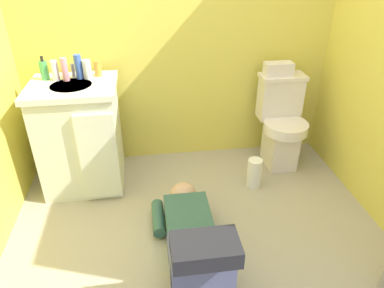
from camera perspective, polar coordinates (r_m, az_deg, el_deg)
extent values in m
cube|color=tan|center=(2.47, 0.75, -13.48)|extent=(2.94, 2.93, 0.04)
cube|color=#DDCD4E|center=(2.83, -2.35, 20.29)|extent=(2.60, 0.08, 2.40)
cube|color=silver|center=(3.06, 13.95, -0.03)|extent=(0.22, 0.30, 0.38)
cylinder|color=silver|center=(2.92, 14.81, 2.61)|extent=(0.35, 0.35, 0.08)
cube|color=silver|center=(3.01, 13.94, 7.14)|extent=(0.34, 0.17, 0.34)
cube|color=silver|center=(2.95, 14.38, 10.45)|extent=(0.36, 0.19, 0.03)
cube|color=silver|center=(2.77, -17.38, 0.79)|extent=(0.56, 0.48, 0.78)
cube|color=silver|center=(2.60, -18.75, 8.70)|extent=(0.60, 0.52, 0.04)
cylinder|color=silver|center=(2.58, -18.79, 8.43)|extent=(0.28, 0.28, 0.05)
cube|color=silver|center=(2.53, -14.69, -2.15)|extent=(0.26, 0.03, 0.66)
cylinder|color=silver|center=(2.71, -18.56, 11.14)|extent=(0.02, 0.02, 0.10)
cube|color=#33594C|center=(2.31, -0.40, -13.48)|extent=(0.29, 0.52, 0.17)
sphere|color=tan|center=(2.56, -1.40, -8.26)|extent=(0.19, 0.19, 0.19)
cube|color=#4B5072|center=(2.00, 1.03, -18.55)|extent=(0.31, 0.28, 0.20)
cube|color=#4B5072|center=(1.82, 1.79, -19.32)|extent=(0.31, 0.12, 0.32)
cube|color=black|center=(1.66, 2.16, -16.55)|extent=(0.31, 0.19, 0.09)
cylinder|color=#33594C|center=(2.44, -5.44, -11.71)|extent=(0.08, 0.30, 0.08)
cube|color=silver|center=(2.91, 13.70, 11.65)|extent=(0.22, 0.11, 0.10)
cylinder|color=#46A153|center=(2.73, -22.64, 10.84)|extent=(0.06, 0.06, 0.13)
cylinder|color=black|center=(2.70, -22.99, 12.49)|extent=(0.02, 0.02, 0.04)
cylinder|color=white|center=(2.68, -21.13, 10.94)|extent=(0.05, 0.05, 0.14)
cylinder|color=pink|center=(2.65, -19.77, 11.22)|extent=(0.05, 0.05, 0.16)
cylinder|color=#395EBB|center=(2.66, -17.76, 11.74)|extent=(0.05, 0.05, 0.17)
cylinder|color=silver|center=(2.65, -16.50, 11.43)|extent=(0.06, 0.06, 0.13)
cylinder|color=#C58B33|center=(2.68, -14.89, 11.63)|extent=(0.05, 0.05, 0.11)
cylinder|color=white|center=(2.78, 9.97, -4.61)|extent=(0.11, 0.11, 0.24)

